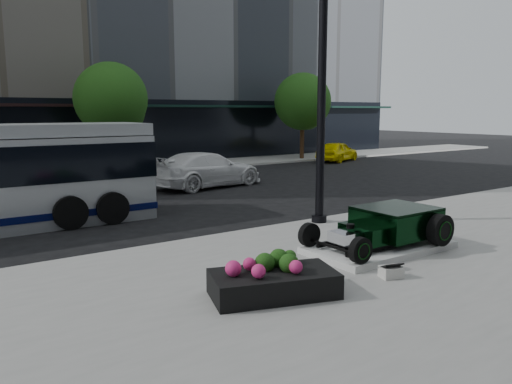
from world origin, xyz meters
TOP-DOWN VIEW (x-y plane):
  - ground at (0.00, 0.00)m, footprint 120.00×120.00m
  - sidewalk_far at (0.00, 14.00)m, footprint 70.00×4.00m
  - street_trees at (1.15, 13.07)m, footprint 29.80×3.80m
  - display_plinth at (0.83, -5.50)m, footprint 3.40×1.80m
  - hot_rod at (1.16, -5.50)m, footprint 3.22×2.00m
  - info_plaque at (-0.44, -6.92)m, footprint 0.47×0.41m
  - lamppost at (1.71, -2.46)m, footprint 0.44×0.44m
  - flower_planter at (-2.88, -6.40)m, footprint 2.38×1.69m
  - white_sedan at (2.73, 6.00)m, footprint 5.56×2.98m
  - yellow_taxi at (15.32, 10.95)m, footprint 4.18×2.87m

SIDE VIEW (x-z plane):
  - ground at x=0.00m, z-range 0.00..0.00m
  - sidewalk_far at x=0.00m, z-range 0.00..0.12m
  - display_plinth at x=0.83m, z-range 0.12..0.27m
  - info_plaque at x=-0.44m, z-range 0.09..0.40m
  - flower_planter at x=-2.88m, z-range 0.03..0.73m
  - yellow_taxi at x=15.32m, z-range 0.00..1.32m
  - hot_rod at x=1.16m, z-range 0.29..1.10m
  - white_sedan at x=2.73m, z-range 0.00..1.53m
  - street_trees at x=1.15m, z-range 0.92..6.62m
  - lamppost at x=1.71m, z-range -0.18..7.75m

